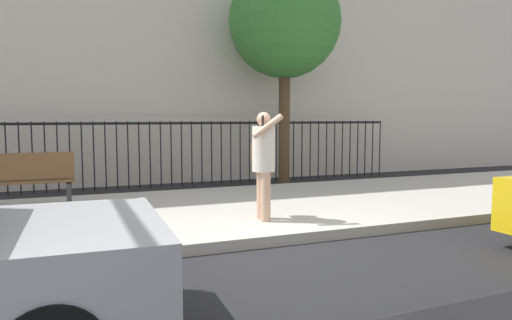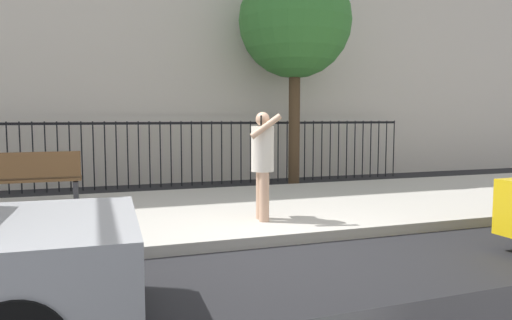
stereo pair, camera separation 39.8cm
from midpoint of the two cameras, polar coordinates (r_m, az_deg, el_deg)
The scene contains 6 objects.
ground_plane at distance 6.30m, azimuth 0.66°, elevation -10.42°, with size 60.00×60.00×0.00m, color black.
sidewalk at distance 8.30m, azimuth -5.25°, elevation -6.10°, with size 28.00×4.40×0.15m, color #B2ADA3.
iron_fence at distance 11.75m, azimuth -10.52°, elevation 1.79°, with size 12.03×0.04×1.60m.
pedestrian_on_phone at distance 7.08m, azimuth -0.76°, elevation 0.27°, with size 0.48×0.67×1.62m.
street_bench at distance 9.03m, azimuth -27.27°, elevation -2.05°, with size 1.60×0.45×0.95m.
street_tree_mid at distance 12.14m, azimuth 2.49°, elevation 16.16°, with size 2.76×2.76×5.42m.
Camera 1 is at (-2.53, -5.53, 1.69)m, focal length 33.27 mm.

